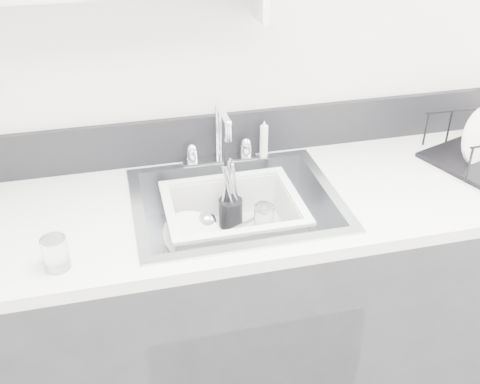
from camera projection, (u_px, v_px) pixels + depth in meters
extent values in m
cube|color=silver|center=(214.00, 51.00, 1.80)|extent=(3.50, 0.02, 2.60)
cube|color=#2B2B2F|center=(237.00, 313.00, 2.00)|extent=(3.20, 0.62, 0.88)
cube|color=white|center=(236.00, 205.00, 1.76)|extent=(3.20, 0.62, 0.04)
cube|color=black|center=(216.00, 136.00, 1.95)|extent=(3.20, 0.02, 0.16)
cube|color=silver|center=(219.00, 160.00, 1.96)|extent=(0.26, 0.06, 0.02)
cylinder|color=silver|center=(192.00, 156.00, 1.92)|extent=(0.04, 0.04, 0.05)
cylinder|color=silver|center=(246.00, 150.00, 1.96)|extent=(0.04, 0.04, 0.05)
cylinder|color=silver|center=(219.00, 133.00, 1.90)|extent=(0.02, 0.02, 0.20)
cylinder|color=silver|center=(223.00, 114.00, 1.78)|extent=(0.02, 0.15, 0.02)
cylinder|color=silver|center=(264.00, 139.00, 1.95)|extent=(0.03, 0.03, 0.14)
cube|color=silver|center=(260.00, 3.00, 1.68)|extent=(0.02, 0.14, 0.10)
cylinder|color=white|center=(196.00, 246.00, 1.79)|extent=(0.20, 0.20, 0.01)
cylinder|color=white|center=(197.00, 242.00, 1.79)|extent=(0.20, 0.20, 0.01)
cylinder|color=white|center=(192.00, 236.00, 1.77)|extent=(0.23, 0.22, 0.08)
cylinder|color=black|center=(231.00, 213.00, 1.87)|extent=(0.08, 0.08, 0.10)
cylinder|color=silver|center=(226.00, 189.00, 1.83)|extent=(0.01, 0.05, 0.20)
cylinder|color=silver|center=(235.00, 193.00, 1.83)|extent=(0.02, 0.04, 0.18)
cylinder|color=black|center=(227.00, 184.00, 1.82)|extent=(0.01, 0.06, 0.22)
cylinder|color=white|center=(264.00, 218.00, 1.85)|extent=(0.07, 0.07, 0.09)
cylinder|color=white|center=(55.00, 254.00, 1.45)|extent=(0.08, 0.08, 0.09)
imported|color=white|center=(269.00, 239.00, 1.80)|extent=(0.12, 0.12, 0.04)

